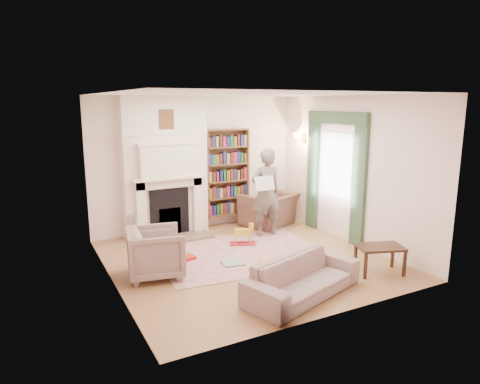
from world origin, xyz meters
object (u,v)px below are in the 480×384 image
man_reading (266,193)px  paraffin_heater (134,228)px  armchair_left (156,253)px  coffee_table (380,259)px  rocking_horse (242,234)px  sofa (303,277)px  armchair_reading (269,209)px  bookcase (227,172)px

man_reading → paraffin_heater: 2.69m
armchair_left → coffee_table: (3.18, -1.53, -0.16)m
paraffin_heater → rocking_horse: paraffin_heater is taller
sofa → coffee_table: (1.56, 0.10, -0.05)m
armchair_reading → armchair_left: size_ratio=1.31×
armchair_reading → armchair_left: bearing=5.8°
bookcase → man_reading: bookcase is taller
rocking_horse → paraffin_heater: bearing=169.6°
coffee_table → rocking_horse: bearing=140.3°
armchair_reading → paraffin_heater: (-2.93, 0.25, -0.08)m
armchair_reading → paraffin_heater: 2.94m
coffee_table → paraffin_heater: size_ratio=1.27×
man_reading → paraffin_heater: (-2.48, 0.85, -0.62)m
armchair_reading → rocking_horse: size_ratio=2.26×
rocking_horse → coffee_table: bearing=-35.7°
sofa → rocking_horse: 2.32m
bookcase → rocking_horse: (-0.36, -1.42, -0.96)m
paraffin_heater → armchair_left: bearing=-93.7°
man_reading → bookcase: bearing=-69.5°
armchair_left → man_reading: 2.83m
bookcase → armchair_left: (-2.24, -2.09, -0.79)m
armchair_left → sofa: 2.30m
bookcase → armchair_left: bearing=-137.0°
rocking_horse → sofa: bearing=-72.7°
sofa → paraffin_heater: (-1.50, 3.50, 0.00)m
coffee_table → rocking_horse: size_ratio=1.44×
sofa → rocking_horse: sofa is taller
armchair_left → coffee_table: bearing=-104.8°
paraffin_heater → armchair_reading: bearing=-4.9°
sofa → man_reading: size_ratio=1.05×
armchair_left → sofa: armchair_left is taller
armchair_left → sofa: (1.62, -1.63, -0.11)m
armchair_left → coffee_table: 3.53m
armchair_reading → sofa: armchair_reading is taller
paraffin_heater → rocking_horse: size_ratio=1.13×
armchair_left → rocking_horse: 2.01m
man_reading → coffee_table: (0.59, -2.55, -0.67)m
paraffin_heater → rocking_horse: 2.13m
armchair_reading → armchair_left: (-3.05, -1.62, 0.03)m
man_reading → rocking_horse: size_ratio=3.66×
sofa → paraffin_heater: 3.80m
coffee_table → paraffin_heater: paraffin_heater is taller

